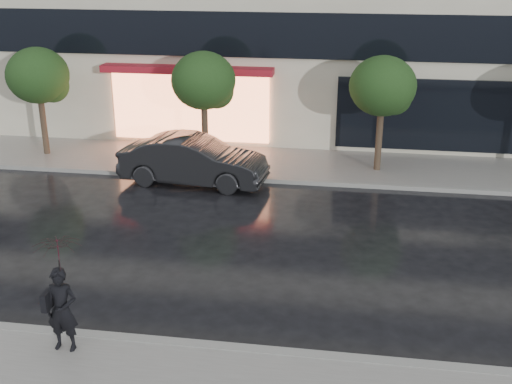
# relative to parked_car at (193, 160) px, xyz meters

# --- Properties ---
(ground) EXTENTS (120.00, 120.00, 0.00)m
(ground) POSITION_rel_parked_car_xyz_m (2.94, -8.04, -0.78)
(ground) COLOR black
(ground) RESTS_ON ground
(sidewalk_far) EXTENTS (60.00, 3.50, 0.12)m
(sidewalk_far) POSITION_rel_parked_car_xyz_m (2.94, 2.21, -0.72)
(sidewalk_far) COLOR slate
(sidewalk_far) RESTS_ON ground
(curb_near) EXTENTS (60.00, 0.25, 0.14)m
(curb_near) POSITION_rel_parked_car_xyz_m (2.94, -9.04, -0.71)
(curb_near) COLOR gray
(curb_near) RESTS_ON ground
(curb_far) EXTENTS (60.00, 0.25, 0.14)m
(curb_far) POSITION_rel_parked_car_xyz_m (2.94, 0.46, -0.71)
(curb_far) COLOR gray
(curb_far) RESTS_ON ground
(tree_far_west) EXTENTS (2.20, 2.20, 3.99)m
(tree_far_west) POSITION_rel_parked_car_xyz_m (-6.00, 1.99, 2.14)
(tree_far_west) COLOR #33261C
(tree_far_west) RESTS_ON ground
(tree_mid_west) EXTENTS (2.20, 2.20, 3.99)m
(tree_mid_west) POSITION_rel_parked_car_xyz_m (0.00, 1.99, 2.14)
(tree_mid_west) COLOR #33261C
(tree_mid_west) RESTS_ON ground
(tree_mid_east) EXTENTS (2.20, 2.20, 3.99)m
(tree_mid_east) POSITION_rel_parked_car_xyz_m (6.00, 1.99, 2.14)
(tree_mid_east) COLOR #33261C
(tree_mid_east) RESTS_ON ground
(parked_car) EXTENTS (4.89, 2.11, 1.56)m
(parked_car) POSITION_rel_parked_car_xyz_m (0.00, 0.00, 0.00)
(parked_car) COLOR black
(parked_car) RESTS_ON ground
(pedestrian_with_umbrella) EXTENTS (0.87, 0.88, 2.30)m
(pedestrian_with_umbrella) POSITION_rel_parked_car_xyz_m (-0.11, -9.54, 0.80)
(pedestrian_with_umbrella) COLOR black
(pedestrian_with_umbrella) RESTS_ON sidewalk_near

